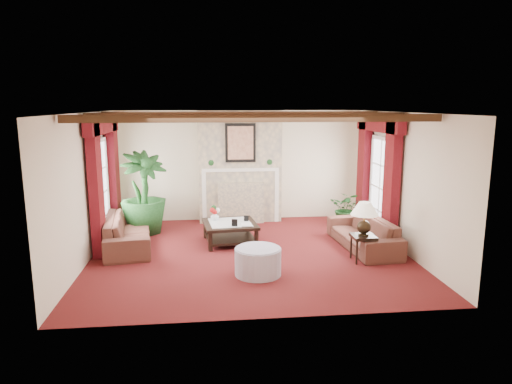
{
  "coord_description": "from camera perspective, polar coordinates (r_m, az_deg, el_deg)",
  "views": [
    {
      "loc": [
        -0.78,
        -8.44,
        2.86
      ],
      "look_at": [
        0.16,
        0.4,
        1.14
      ],
      "focal_mm": 32.0,
      "sensor_mm": 36.0,
      "label": 1
    }
  ],
  "objects": [
    {
      "name": "right_wall",
      "position": [
        9.37,
        17.8,
        1.17
      ],
      "size": [
        0.02,
        5.5,
        2.7
      ],
      "primitive_type": "cube",
      "color": "beige",
      "rests_on": "ground"
    },
    {
      "name": "potted_palm",
      "position": [
        10.51,
        -13.78,
        -2.25
      ],
      "size": [
        2.68,
        2.76,
        1.03
      ],
      "primitive_type": "imported",
      "rotation": [
        0.0,
        0.0,
        0.56
      ],
      "color": "black",
      "rests_on": "ground"
    },
    {
      "name": "side_table",
      "position": [
        8.68,
        13.21,
        -6.84
      ],
      "size": [
        0.48,
        0.48,
        0.49
      ],
      "primitive_type": null,
      "rotation": [
        0.0,
        0.0,
        -0.15
      ],
      "color": "black",
      "rests_on": "ground"
    },
    {
      "name": "photo_frame_b",
      "position": [
        9.54,
        -1.23,
        -3.34
      ],
      "size": [
        0.1,
        0.03,
        0.13
      ],
      "primitive_type": null,
      "rotation": [
        0.0,
        0.0,
        -0.09
      ],
      "color": "black",
      "rests_on": "coffee_table"
    },
    {
      "name": "book",
      "position": [
        9.22,
        -1.88,
        -3.33
      ],
      "size": [
        0.21,
        0.03,
        0.29
      ],
      "primitive_type": "imported",
      "rotation": [
        0.0,
        0.0,
        -0.02
      ],
      "color": "black",
      "rests_on": "coffee_table"
    },
    {
      "name": "ceiling",
      "position": [
        8.47,
        -0.83,
        9.9
      ],
      "size": [
        6.0,
        6.0,
        0.0
      ],
      "primitive_type": "plane",
      "rotation": [
        3.14,
        0.0,
        0.0
      ],
      "color": "white",
      "rests_on": "floor"
    },
    {
      "name": "french_door_right",
      "position": [
        10.18,
        15.64,
        6.47
      ],
      "size": [
        0.1,
        1.1,
        2.16
      ],
      "primitive_type": null,
      "color": "white",
      "rests_on": "ground"
    },
    {
      "name": "sofa_left",
      "position": [
        9.58,
        -15.73,
        -4.16
      ],
      "size": [
        2.35,
        1.23,
        0.85
      ],
      "primitive_type": "imported",
      "rotation": [
        0.0,
        0.0,
        1.71
      ],
      "color": "#360E14",
      "rests_on": "ground"
    },
    {
      "name": "curtains_left",
      "position": [
        9.67,
        -18.73,
        8.57
      ],
      "size": [
        0.2,
        2.4,
        2.55
      ],
      "primitive_type": null,
      "color": "#490A09",
      "rests_on": "ground"
    },
    {
      "name": "small_plant",
      "position": [
        11.08,
        11.26,
        -2.49
      ],
      "size": [
        1.48,
        1.49,
        0.64
      ],
      "primitive_type": "imported",
      "rotation": [
        0.0,
        0.0,
        -0.56
      ],
      "color": "black",
      "rests_on": "ground"
    },
    {
      "name": "left_wall",
      "position": [
        8.85,
        -20.52,
        0.46
      ],
      "size": [
        0.02,
        5.5,
        2.7
      ],
      "primitive_type": "cube",
      "color": "beige",
      "rests_on": "ground"
    },
    {
      "name": "floor",
      "position": [
        8.94,
        -0.78,
        -7.67
      ],
      "size": [
        6.0,
        6.0,
        0.0
      ],
      "primitive_type": "plane",
      "color": "#3D0E0B",
      "rests_on": "ground"
    },
    {
      "name": "back_wall",
      "position": [
        11.31,
        -2.09,
        3.31
      ],
      "size": [
        6.0,
        0.02,
        2.7
      ],
      "primitive_type": "cube",
      "color": "beige",
      "rests_on": "ground"
    },
    {
      "name": "photo_frame_a",
      "position": [
        9.15,
        -2.69,
        -3.89
      ],
      "size": [
        0.12,
        0.06,
        0.16
      ],
      "primitive_type": null,
      "rotation": [
        0.0,
        0.0,
        -0.33
      ],
      "color": "black",
      "rests_on": "coffee_table"
    },
    {
      "name": "curtains_right",
      "position": [
        10.12,
        15.18,
        8.85
      ],
      "size": [
        0.2,
        2.4,
        2.55
      ],
      "primitive_type": null,
      "color": "#490A09",
      "rests_on": "ground"
    },
    {
      "name": "table_lamp",
      "position": [
        8.53,
        13.37,
        -3.22
      ],
      "size": [
        0.5,
        0.5,
        0.64
      ],
      "primitive_type": null,
      "color": "black",
      "rests_on": "side_table"
    },
    {
      "name": "flower_vase",
      "position": [
        9.68,
        -5.18,
        -3.03
      ],
      "size": [
        0.22,
        0.22,
        0.18
      ],
      "primitive_type": "imported",
      "rotation": [
        0.0,
        0.0,
        0.1
      ],
      "color": "silver",
      "rests_on": "coffee_table"
    },
    {
      "name": "french_door_left",
      "position": [
        9.72,
        -19.22,
        6.07
      ],
      "size": [
        0.1,
        1.1,
        2.16
      ],
      "primitive_type": null,
      "color": "white",
      "rests_on": "ground"
    },
    {
      "name": "sofa_right",
      "position": [
        9.43,
        13.28,
        -4.4
      ],
      "size": [
        2.17,
        0.93,
        0.81
      ],
      "primitive_type": "imported",
      "rotation": [
        0.0,
        0.0,
        -1.49
      ],
      "color": "#360E14",
      "rests_on": "ground"
    },
    {
      "name": "fireplace",
      "position": [
        11.01,
        -2.06,
        10.15
      ],
      "size": [
        2.0,
        0.52,
        2.7
      ],
      "primitive_type": null,
      "color": "tan",
      "rests_on": "ground"
    },
    {
      "name": "coffee_table",
      "position": [
        9.54,
        -3.27,
        -5.11
      ],
      "size": [
        1.17,
        1.17,
        0.44
      ],
      "primitive_type": null,
      "rotation": [
        0.0,
        0.0,
        0.11
      ],
      "color": "black",
      "rests_on": "ground"
    },
    {
      "name": "ottoman",
      "position": [
        7.81,
        0.25,
        -8.69
      ],
      "size": [
        0.79,
        0.79,
        0.46
      ],
      "primitive_type": "cylinder",
      "color": "#A4A1B7",
      "rests_on": "ground"
    },
    {
      "name": "ceiling_beams",
      "position": [
        8.47,
        -0.83,
        9.49
      ],
      "size": [
        6.0,
        3.0,
        0.12
      ],
      "primitive_type": null,
      "color": "#342110",
      "rests_on": "ceiling"
    }
  ]
}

